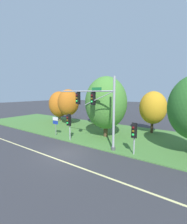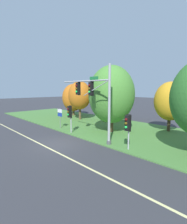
{
  "view_description": "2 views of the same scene",
  "coord_description": "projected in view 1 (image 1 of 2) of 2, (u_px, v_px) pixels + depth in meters",
  "views": [
    {
      "loc": [
        9.63,
        -9.23,
        5.48
      ],
      "look_at": [
        0.79,
        3.65,
        3.47
      ],
      "focal_mm": 24.0,
      "sensor_mm": 36.0,
      "label": 1
    },
    {
      "loc": [
        13.33,
        -8.01,
        4.92
      ],
      "look_at": [
        0.25,
        4.2,
        2.51
      ],
      "focal_mm": 28.0,
      "sensor_mm": 36.0,
      "label": 2
    }
  ],
  "objects": [
    {
      "name": "lane_stripe",
      "position": [
        54.0,
        158.0,
        12.67
      ],
      "size": [
        36.0,
        0.16,
        0.01
      ],
      "primitive_type": "cube",
      "color": "beige",
      "rests_on": "ground"
    },
    {
      "name": "tree_behind_signpost",
      "position": [
        100.0,
        102.0,
        25.28
      ],
      "size": [
        4.24,
        4.24,
        6.48
      ],
      "color": "#423021",
      "rests_on": "grass_verge"
    },
    {
      "name": "tree_nearest_road",
      "position": [
        59.0,
        104.0,
        28.83
      ],
      "size": [
        3.9,
        3.9,
        5.64
      ],
      "color": "brown",
      "rests_on": "grass_verge"
    },
    {
      "name": "pedestrian_signal_near_kerb",
      "position": [
        134.0,
        132.0,
        12.8
      ],
      "size": [
        0.46,
        0.55,
        2.83
      ],
      "color": "#9EA0A5",
      "rests_on": "grass_verge"
    },
    {
      "name": "tree_mid_verge",
      "position": [
        106.0,
        103.0,
        18.12
      ],
      "size": [
        5.06,
        5.06,
        7.34
      ],
      "color": "#4C3823",
      "rests_on": "grass_verge"
    },
    {
      "name": "grass_verge",
      "position": [
        108.0,
        133.0,
        20.39
      ],
      "size": [
        48.0,
        11.5,
        0.1
      ],
      "primitive_type": "cube",
      "color": "#477A38",
      "rests_on": "ground"
    },
    {
      "name": "tree_tall_centre",
      "position": [
        153.0,
        108.0,
        19.87
      ],
      "size": [
        3.49,
        3.49,
        5.6
      ],
      "color": "#423021",
      "rests_on": "grass_verge"
    },
    {
      "name": "pedestrian_signal_further_along",
      "position": [
        69.0,
        122.0,
        16.78
      ],
      "size": [
        0.46,
        0.55,
        3.02
      ],
      "color": "#9EA0A5",
      "rests_on": "grass_verge"
    },
    {
      "name": "traffic_signal_mast",
      "position": [
        97.0,
        105.0,
        14.68
      ],
      "size": [
        6.87,
        0.49,
        6.87
      ],
      "color": "#9EA0A5",
      "rests_on": "grass_verge"
    },
    {
      "name": "route_sign_post",
      "position": [
        55.0,
        123.0,
        18.9
      ],
      "size": [
        0.93,
        0.08,
        2.39
      ],
      "color": "slate",
      "rests_on": "grass_verge"
    },
    {
      "name": "tree_left_of_mast",
      "position": [
        68.0,
        103.0,
        24.88
      ],
      "size": [
        3.5,
        3.5,
        5.96
      ],
      "color": "brown",
      "rests_on": "grass_verge"
    },
    {
      "name": "ground_plane",
      "position": [
        64.0,
        153.0,
        13.65
      ],
      "size": [
        160.0,
        160.0,
        0.0
      ],
      "primitive_type": "plane",
      "color": "#333338"
    }
  ]
}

